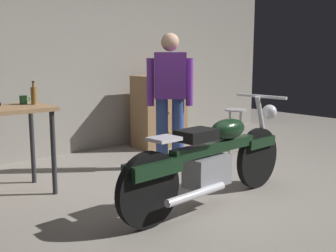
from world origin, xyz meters
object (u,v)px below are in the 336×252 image
Objects in this scene: wooden_dresser at (159,111)px; mug_green_speckled at (24,100)px; shop_stool at (235,119)px; bottle at (34,95)px; person_standing at (170,95)px; motorcycle at (212,158)px.

mug_green_speckled is (-2.41, -0.69, 0.40)m from wooden_dresser.
shop_stool is 5.69× the size of mug_green_speckled.
bottle reaches higher than shop_stool.
person_standing is 14.84× the size of mug_green_speckled.
motorcycle is 2.05m from mug_green_speckled.
shop_stool is at bearing -63.83° from wooden_dresser.
mug_green_speckled is at bearing 123.69° from bottle.
mug_green_speckled is 0.14m from bottle.
motorcycle is 2.23m from shop_stool.
bottle is (0.07, -0.10, 0.05)m from mug_green_speckled.
mug_green_speckled is at bearing -163.96° from wooden_dresser.
shop_stool is at bearing 31.66° from motorcycle.
person_standing is at bearing 62.82° from motorcycle.
bottle is at bearing 26.56° from person_standing.
person_standing reaches higher than bottle.
shop_stool is at bearing -5.65° from bottle.
wooden_dresser reaches higher than mug_green_speckled.
motorcycle is at bearing -145.27° from shop_stool.
bottle is at bearing 120.76° from motorcycle.
person_standing is 6.93× the size of bottle.
motorcycle is 1.44m from person_standing.
person_standing reaches higher than wooden_dresser.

